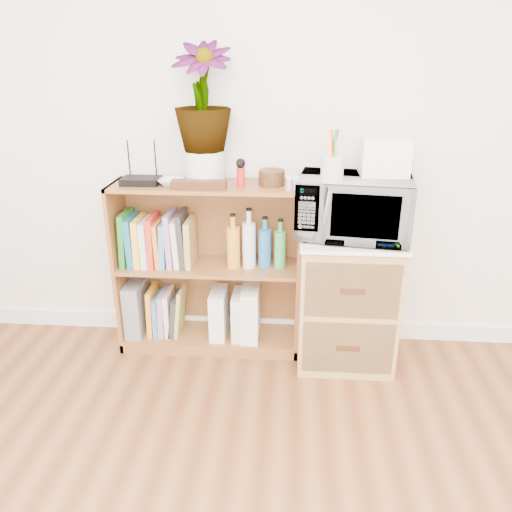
# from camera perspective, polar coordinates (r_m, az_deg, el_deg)

# --- Properties ---
(skirting_board) EXTENTS (4.00, 0.02, 0.10)m
(skirting_board) POSITION_cam_1_polar(r_m,az_deg,el_deg) (3.04, 1.91, -7.96)
(skirting_board) COLOR white
(skirting_board) RESTS_ON ground
(bookshelf) EXTENTS (1.00, 0.30, 0.95)m
(bookshelf) POSITION_cam_1_polar(r_m,az_deg,el_deg) (2.76, -5.39, -1.46)
(bookshelf) COLOR brown
(bookshelf) RESTS_ON ground
(wicker_unit) EXTENTS (0.50, 0.45, 0.70)m
(wicker_unit) POSITION_cam_1_polar(r_m,az_deg,el_deg) (2.73, 10.24, -4.96)
(wicker_unit) COLOR #9E7542
(wicker_unit) RESTS_ON ground
(microwave) EXTENTS (0.59, 0.44, 0.30)m
(microwave) POSITION_cam_1_polar(r_m,az_deg,el_deg) (2.53, 11.06, 5.52)
(microwave) COLOR white
(microwave) RESTS_ON wicker_unit
(pen_cup) EXTENTS (0.11, 0.11, 0.12)m
(pen_cup) POSITION_cam_1_polar(r_m,az_deg,el_deg) (2.37, 8.71, 9.81)
(pen_cup) COLOR silver
(pen_cup) RESTS_ON microwave
(small_appliance) EXTENTS (0.23, 0.19, 0.18)m
(small_appliance) POSITION_cam_1_polar(r_m,az_deg,el_deg) (2.55, 14.45, 10.98)
(small_appliance) COLOR white
(small_appliance) RESTS_ON microwave
(router) EXTENTS (0.19, 0.13, 0.04)m
(router) POSITION_cam_1_polar(r_m,az_deg,el_deg) (2.66, -13.01, 8.38)
(router) COLOR black
(router) RESTS_ON bookshelf
(white_bowl) EXTENTS (0.13, 0.13, 0.03)m
(white_bowl) POSITION_cam_1_polar(r_m,az_deg,el_deg) (2.61, -9.64, 8.33)
(white_bowl) COLOR silver
(white_bowl) RESTS_ON bookshelf
(plant_pot) EXTENTS (0.20, 0.20, 0.17)m
(plant_pot) POSITION_cam_1_polar(r_m,az_deg,el_deg) (2.61, -5.87, 10.06)
(plant_pot) COLOR silver
(plant_pot) RESTS_ON bookshelf
(potted_plant) EXTENTS (0.29, 0.29, 0.52)m
(potted_plant) POSITION_cam_1_polar(r_m,az_deg,el_deg) (2.56, -6.18, 17.60)
(potted_plant) COLOR #316829
(potted_plant) RESTS_ON plant_pot
(trinket_box) EXTENTS (0.27, 0.07, 0.04)m
(trinket_box) POSITION_cam_1_polar(r_m,az_deg,el_deg) (2.51, -6.55, 8.09)
(trinket_box) COLOR #371E0F
(trinket_box) RESTS_ON bookshelf
(kokeshi_doll) EXTENTS (0.04, 0.04, 0.10)m
(kokeshi_doll) POSITION_cam_1_polar(r_m,az_deg,el_deg) (2.53, -1.76, 8.98)
(kokeshi_doll) COLOR red
(kokeshi_doll) RESTS_ON bookshelf
(wooden_bowl) EXTENTS (0.13, 0.13, 0.08)m
(wooden_bowl) POSITION_cam_1_polar(r_m,az_deg,el_deg) (2.57, 1.79, 8.94)
(wooden_bowl) COLOR #321F0D
(wooden_bowl) RESTS_ON bookshelf
(paint_jars) EXTENTS (0.11, 0.04, 0.05)m
(paint_jars) POSITION_cam_1_polar(r_m,az_deg,el_deg) (2.47, 4.58, 8.08)
(paint_jars) COLOR pink
(paint_jars) RESTS_ON bookshelf
(file_box) EXTENTS (0.09, 0.25, 0.31)m
(file_box) POSITION_cam_1_polar(r_m,az_deg,el_deg) (2.97, -13.45, -5.62)
(file_box) COLOR slate
(file_box) RESTS_ON bookshelf
(magazine_holder_left) EXTENTS (0.09, 0.22, 0.27)m
(magazine_holder_left) POSITION_cam_1_polar(r_m,az_deg,el_deg) (2.86, -4.25, -6.49)
(magazine_holder_left) COLOR silver
(magazine_holder_left) RESTS_ON bookshelf
(magazine_holder_mid) EXTENTS (0.08, 0.21, 0.27)m
(magazine_holder_mid) POSITION_cam_1_polar(r_m,az_deg,el_deg) (2.85, -1.80, -6.67)
(magazine_holder_mid) COLOR silver
(magazine_holder_mid) RESTS_ON bookshelf
(magazine_holder_right) EXTENTS (0.10, 0.24, 0.31)m
(magazine_holder_right) POSITION_cam_1_polar(r_m,az_deg,el_deg) (2.83, -0.60, -6.36)
(magazine_holder_right) COLOR silver
(magazine_holder_right) RESTS_ON bookshelf
(cookbooks) EXTENTS (0.39, 0.20, 0.30)m
(cookbooks) POSITION_cam_1_polar(r_m,az_deg,el_deg) (2.76, -11.09, 1.77)
(cookbooks) COLOR #1D7023
(cookbooks) RESTS_ON bookshelf
(liquor_bottles) EXTENTS (0.47, 0.07, 0.32)m
(liquor_bottles) POSITION_cam_1_polar(r_m,az_deg,el_deg) (2.66, 1.66, 1.64)
(liquor_bottles) COLOR orange
(liquor_bottles) RESTS_ON bookshelf
(lower_books) EXTENTS (0.21, 0.19, 0.28)m
(lower_books) POSITION_cam_1_polar(r_m,az_deg,el_deg) (2.93, -10.20, -6.27)
(lower_books) COLOR orange
(lower_books) RESTS_ON bookshelf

